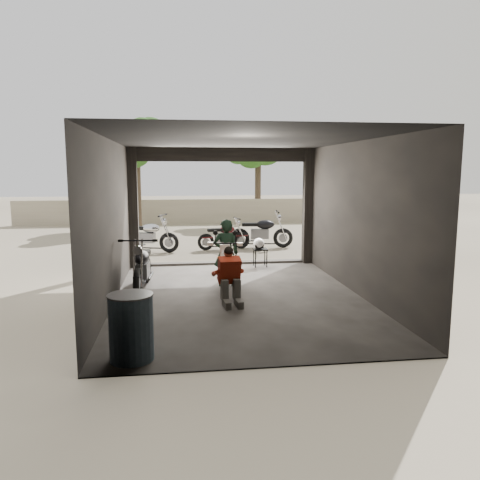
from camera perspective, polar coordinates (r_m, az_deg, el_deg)
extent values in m
plane|color=#7A6D56|center=(9.70, -0.15, -7.07)|extent=(80.00, 80.00, 0.00)
cube|color=#2D2B28|center=(9.70, -0.15, -7.01)|extent=(5.00, 7.00, 0.02)
plane|color=black|center=(9.37, -0.15, 12.15)|extent=(7.00, 7.00, 0.00)
cube|color=black|center=(5.98, 4.20, -1.16)|extent=(5.00, 0.02, 3.20)
cube|color=black|center=(9.41, -15.43, 2.07)|extent=(0.02, 7.00, 3.20)
cube|color=black|center=(10.04, 14.16, 2.50)|extent=(0.02, 7.00, 3.20)
cube|color=black|center=(12.74, -12.86, 3.76)|extent=(0.24, 0.24, 3.20)
cube|color=black|center=(13.19, 8.25, 4.03)|extent=(0.24, 0.24, 3.20)
cube|color=black|center=(12.76, -2.18, 10.35)|extent=(5.00, 0.16, 0.36)
cube|color=#2D2B28|center=(13.08, -2.14, -2.82)|extent=(5.00, 0.25, 0.08)
cube|color=gray|center=(23.39, -4.61, 3.53)|extent=(18.00, 0.30, 1.20)
cylinder|color=#382B1E|center=(21.86, -12.36, 6.15)|extent=(0.30, 0.30, 3.58)
ellipsoid|color=#1E4C14|center=(21.89, -12.54, 12.01)|extent=(2.20, 2.20, 3.14)
cylinder|color=#382B1E|center=(23.64, 2.19, 6.03)|extent=(0.30, 0.30, 3.20)
ellipsoid|color=#1E4C14|center=(23.64, 2.22, 10.88)|extent=(2.20, 2.20, 2.80)
imported|color=black|center=(10.47, -1.72, -1.61)|extent=(0.59, 0.41, 1.54)
cube|color=black|center=(12.64, 2.48, -1.13)|extent=(0.37, 0.37, 0.04)
cylinder|color=black|center=(12.51, 1.90, -2.38)|extent=(0.03, 0.03, 0.49)
cylinder|color=black|center=(12.56, 3.29, -2.34)|extent=(0.03, 0.03, 0.49)
cylinder|color=black|center=(12.81, 1.68, -2.12)|extent=(0.03, 0.03, 0.49)
cylinder|color=black|center=(12.86, 3.03, -2.09)|extent=(0.03, 0.03, 0.49)
ellipsoid|color=white|center=(12.60, 2.31, -0.41)|extent=(0.40, 0.41, 0.29)
cylinder|color=#3F576A|center=(6.66, -13.13, -10.43)|extent=(0.71, 0.71, 0.93)
cylinder|color=black|center=(13.48, 13.98, 1.71)|extent=(0.08, 0.08, 2.15)
cylinder|color=white|center=(13.39, 14.15, 5.43)|extent=(0.78, 0.03, 0.78)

